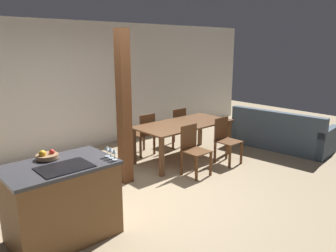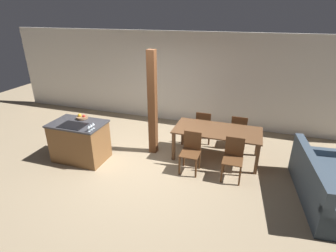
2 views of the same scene
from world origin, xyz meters
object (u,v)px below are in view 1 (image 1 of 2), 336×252
at_px(dining_chair_near_right, 226,139).
at_px(dining_chair_far_left, 144,133).
at_px(dining_chair_near_left, 193,149).
at_px(wine_glass_middle, 111,150).
at_px(fruit_bowl, 47,156).
at_px(wine_glass_near, 114,152).
at_px(dining_table, 184,127).
at_px(dining_chair_far_right, 176,126).
at_px(timber_post, 124,109).
at_px(kitchen_island, 62,201).
at_px(couch, 281,135).
at_px(wine_glass_far, 107,148).

relative_size(dining_chair_near_right, dining_chair_far_left, 1.00).
bearing_deg(dining_chair_near_left, wine_glass_middle, -163.74).
bearing_deg(fruit_bowl, dining_chair_near_left, 2.36).
bearing_deg(wine_glass_near, dining_chair_far_left, 45.81).
bearing_deg(dining_table, dining_chair_far_right, 57.69).
bearing_deg(timber_post, dining_chair_far_right, 24.32).
distance_m(wine_glass_near, dining_chair_near_left, 2.19).
bearing_deg(dining_chair_far_right, kitchen_island, 26.98).
bearing_deg(dining_chair_near_right, dining_chair_far_right, 90.00).
xyz_separation_m(kitchen_island, dining_chair_far_right, (3.42, 1.74, 0.00)).
distance_m(dining_table, couch, 2.34).
bearing_deg(wine_glass_near, dining_chair_near_left, 18.36).
xyz_separation_m(wine_glass_middle, dining_chair_near_right, (2.89, 0.59, -0.57)).
height_order(dining_chair_near_right, dining_chair_far_left, same).
bearing_deg(wine_glass_middle, kitchen_island, 155.49).
relative_size(wine_glass_near, dining_chair_far_right, 0.15).
bearing_deg(dining_chair_near_right, couch, -7.17).
bearing_deg(wine_glass_middle, dining_chair_near_right, 11.45).
distance_m(wine_glass_far, couch, 4.64).
height_order(wine_glass_middle, dining_table, wine_glass_middle).
bearing_deg(wine_glass_middle, dining_chair_near_left, 16.26).
xyz_separation_m(wine_glass_near, wine_glass_far, (0.00, 0.16, 0.00)).
xyz_separation_m(kitchen_island, dining_table, (2.98, 1.04, 0.18)).
height_order(kitchen_island, dining_table, kitchen_island).
bearing_deg(dining_chair_near_left, couch, -4.72).
bearing_deg(dining_chair_near_left, dining_chair_far_left, 90.00).
xyz_separation_m(wine_glass_middle, dining_table, (2.45, 1.28, -0.39)).
bearing_deg(wine_glass_far, wine_glass_middle, -90.00).
distance_m(wine_glass_far, dining_table, 2.76).
distance_m(fruit_bowl, timber_post, 1.66).
distance_m(wine_glass_far, dining_chair_near_left, 2.14).
distance_m(dining_table, dining_chair_near_right, 0.85).
relative_size(kitchen_island, dining_table, 0.61).
height_order(kitchen_island, fruit_bowl, fruit_bowl).
bearing_deg(timber_post, dining_chair_far_left, 39.64).
relative_size(wine_glass_middle, wine_glass_far, 1.00).
bearing_deg(wine_glass_near, kitchen_island, 148.71).
relative_size(dining_chair_far_left, couch, 0.41).
distance_m(wine_glass_near, dining_table, 2.83).
height_order(wine_glass_near, dining_chair_near_left, wine_glass_near).
bearing_deg(dining_chair_far_right, dining_chair_near_left, 57.69).
height_order(wine_glass_middle, timber_post, timber_post).
height_order(wine_glass_near, dining_chair_far_right, wine_glass_near).
bearing_deg(couch, wine_glass_near, 89.59).
height_order(fruit_bowl, dining_table, fruit_bowl).
relative_size(fruit_bowl, dining_chair_near_right, 0.29).
xyz_separation_m(kitchen_island, wine_glass_middle, (0.53, -0.24, 0.57)).
distance_m(fruit_bowl, dining_chair_near_left, 2.62).
height_order(wine_glass_near, dining_chair_near_right, wine_glass_near).
xyz_separation_m(wine_glass_middle, timber_post, (0.94, 1.10, 0.20)).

